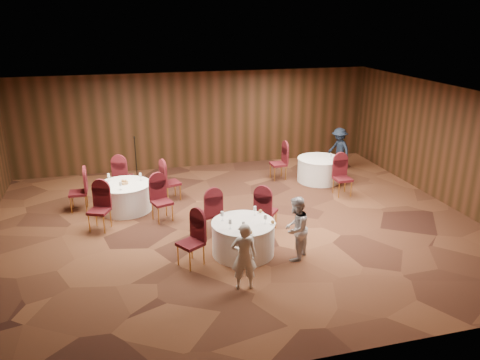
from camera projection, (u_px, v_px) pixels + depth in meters
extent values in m
plane|color=black|center=(234.00, 225.00, 11.69)|extent=(12.00, 12.00, 0.00)
plane|color=silver|center=(234.00, 97.00, 10.61)|extent=(12.00, 12.00, 0.00)
plane|color=black|center=(198.00, 120.00, 15.71)|extent=(12.00, 0.00, 12.00)
plane|color=black|center=(320.00, 267.00, 6.60)|extent=(12.00, 0.00, 12.00)
plane|color=black|center=(450.00, 147.00, 12.59)|extent=(0.00, 10.00, 10.00)
cylinder|color=white|center=(243.00, 238.00, 10.18)|extent=(1.36, 1.36, 0.72)
cylinder|color=white|center=(243.00, 223.00, 10.06)|extent=(1.38, 1.38, 0.03)
cylinder|color=white|center=(125.00, 197.00, 12.46)|extent=(1.38, 1.38, 0.72)
cylinder|color=white|center=(124.00, 184.00, 12.34)|extent=(1.41, 1.41, 0.03)
cylinder|color=white|center=(319.00, 170.00, 14.64)|extent=(1.35, 1.35, 0.72)
cylinder|color=white|center=(320.00, 159.00, 14.52)|extent=(1.37, 1.37, 0.03)
cylinder|color=silver|center=(230.00, 228.00, 9.77)|extent=(0.06, 0.06, 0.01)
cylinder|color=silver|center=(230.00, 226.00, 9.75)|extent=(0.01, 0.01, 0.11)
cone|color=silver|center=(230.00, 221.00, 9.71)|extent=(0.08, 0.08, 0.10)
cylinder|color=silver|center=(222.00, 220.00, 10.15)|extent=(0.06, 0.06, 0.01)
cylinder|color=silver|center=(222.00, 218.00, 10.13)|extent=(0.01, 0.01, 0.11)
cone|color=silver|center=(222.00, 214.00, 10.09)|extent=(0.08, 0.08, 0.10)
cylinder|color=silver|center=(265.00, 224.00, 10.00)|extent=(0.06, 0.06, 0.01)
cylinder|color=silver|center=(265.00, 221.00, 9.98)|extent=(0.01, 0.01, 0.11)
cone|color=silver|center=(265.00, 217.00, 9.94)|extent=(0.08, 0.08, 0.10)
cylinder|color=silver|center=(244.00, 231.00, 9.65)|extent=(0.06, 0.06, 0.01)
cylinder|color=silver|center=(244.00, 229.00, 9.64)|extent=(0.01, 0.01, 0.11)
cone|color=silver|center=(244.00, 224.00, 9.60)|extent=(0.08, 0.08, 0.10)
cylinder|color=silver|center=(255.00, 215.00, 10.42)|extent=(0.06, 0.06, 0.01)
cylinder|color=silver|center=(255.00, 213.00, 10.40)|extent=(0.01, 0.01, 0.11)
cone|color=silver|center=(255.00, 208.00, 10.36)|extent=(0.08, 0.08, 0.10)
cylinder|color=white|center=(250.00, 234.00, 9.52)|extent=(0.15, 0.15, 0.01)
sphere|color=#9E6B33|center=(251.00, 232.00, 9.51)|extent=(0.08, 0.08, 0.08)
cylinder|color=white|center=(273.00, 224.00, 9.99)|extent=(0.15, 0.15, 0.01)
sphere|color=#9E6B33|center=(273.00, 222.00, 9.98)|extent=(0.08, 0.08, 0.08)
cylinder|color=white|center=(260.00, 213.00, 10.53)|extent=(0.15, 0.15, 0.01)
sphere|color=#9E6B33|center=(260.00, 211.00, 10.52)|extent=(0.08, 0.08, 0.08)
cylinder|color=silver|center=(141.00, 181.00, 12.57)|extent=(0.06, 0.06, 0.01)
cylinder|color=silver|center=(141.00, 178.00, 12.56)|extent=(0.01, 0.01, 0.11)
cone|color=silver|center=(140.00, 175.00, 12.52)|extent=(0.08, 0.08, 0.10)
cylinder|color=silver|center=(109.00, 181.00, 12.54)|extent=(0.06, 0.06, 0.01)
cylinder|color=silver|center=(109.00, 179.00, 12.52)|extent=(0.01, 0.01, 0.11)
cone|color=silver|center=(108.00, 175.00, 12.48)|extent=(0.08, 0.08, 0.10)
cylinder|color=silver|center=(121.00, 190.00, 11.92)|extent=(0.06, 0.06, 0.01)
cylinder|color=silver|center=(121.00, 188.00, 11.90)|extent=(0.01, 0.01, 0.11)
cone|color=silver|center=(120.00, 184.00, 11.87)|extent=(0.08, 0.08, 0.10)
cylinder|color=#94613B|center=(124.00, 183.00, 12.32)|extent=(0.22, 0.22, 0.06)
sphere|color=#9E6B33|center=(123.00, 181.00, 12.31)|extent=(0.07, 0.07, 0.07)
sphere|color=#9E6B33|center=(125.00, 181.00, 12.29)|extent=(0.07, 0.07, 0.07)
cylinder|color=silver|center=(330.00, 160.00, 14.34)|extent=(0.06, 0.06, 0.01)
cylinder|color=silver|center=(330.00, 158.00, 14.32)|extent=(0.01, 0.01, 0.11)
cone|color=silver|center=(331.00, 155.00, 14.28)|extent=(0.08, 0.08, 0.10)
cylinder|color=black|center=(138.00, 185.00, 14.35)|extent=(0.24, 0.24, 0.02)
cylinder|color=black|center=(136.00, 161.00, 14.09)|extent=(0.02, 0.02, 1.52)
cylinder|color=black|center=(134.00, 137.00, 13.90)|extent=(0.04, 0.12, 0.04)
imported|color=silver|center=(244.00, 257.00, 8.78)|extent=(0.54, 0.39, 1.36)
imported|color=#BBBBC0|center=(296.00, 229.00, 9.85)|extent=(0.85, 0.86, 1.41)
imported|color=#151E30|center=(339.00, 149.00, 15.57)|extent=(0.76, 1.03, 1.43)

